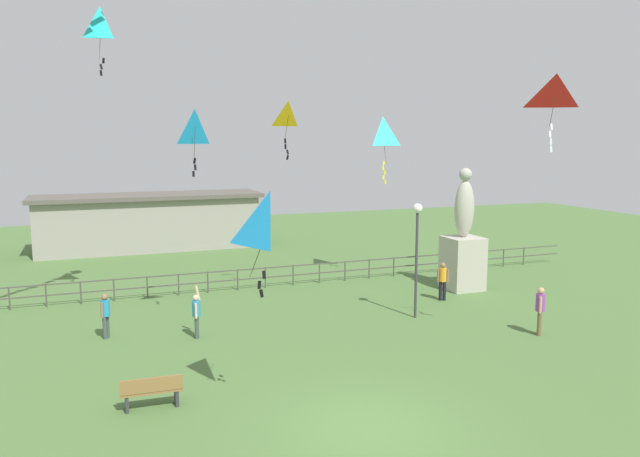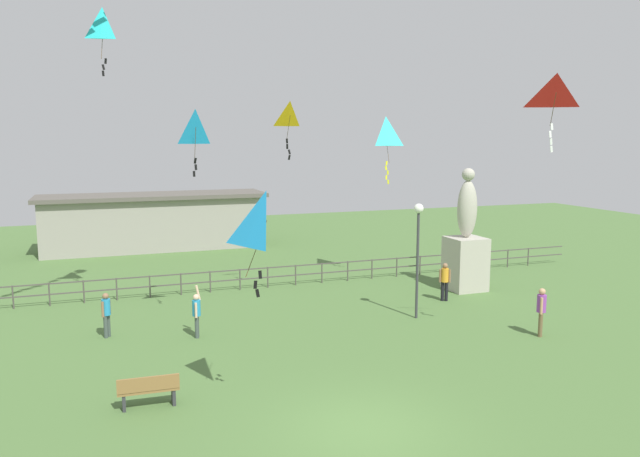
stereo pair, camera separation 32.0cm
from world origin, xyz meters
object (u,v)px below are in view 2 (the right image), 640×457
at_px(person_1, 106,312).
at_px(person_0, 541,309).
at_px(kite_1, 196,129).
at_px(kite_2, 556,94).
at_px(lamppost, 418,235).
at_px(kite_5, 267,222).
at_px(statue_monument, 466,249).
at_px(kite_4, 290,117).
at_px(person_2, 197,312).
at_px(person_3, 445,279).
at_px(kite_3, 103,29).
at_px(kite_7, 386,135).
at_px(park_bench, 149,390).

bearing_deg(person_1, person_0, -19.42).
distance_m(kite_1, kite_2, 11.37).
relative_size(lamppost, kite_5, 1.74).
xyz_separation_m(statue_monument, kite_5, (-11.43, -8.77, 2.85)).
distance_m(lamppost, person_0, 4.95).
xyz_separation_m(lamppost, kite_4, (-3.73, 3.82, 4.36)).
bearing_deg(person_1, kite_2, -27.40).
bearing_deg(person_2, person_3, 6.98).
height_order(statue_monument, kite_2, kite_2).
relative_size(statue_monument, kite_4, 2.40).
xyz_separation_m(kite_3, kite_4, (6.84, -0.69, -3.10)).
xyz_separation_m(person_0, kite_5, (-10.18, -2.27, 3.72)).
xyz_separation_m(person_0, kite_1, (-10.77, 4.55, 6.03)).
distance_m(kite_2, kite_7, 11.41).
relative_size(lamppost, person_1, 2.81).
bearing_deg(person_0, person_2, 160.80).
bearing_deg(kite_2, kite_1, 146.91).
xyz_separation_m(kite_1, kite_7, (9.57, 5.18, -0.13)).
xyz_separation_m(park_bench, kite_1, (2.22, 5.81, 6.53)).
height_order(statue_monument, kite_3, kite_3).
bearing_deg(kite_3, kite_2, -37.77).
relative_size(statue_monument, person_1, 3.52).
bearing_deg(person_3, park_bench, -152.71).
height_order(lamppost, kite_5, kite_5).
bearing_deg(lamppost, statue_monument, 37.16).
relative_size(person_3, kite_1, 0.71).
bearing_deg(lamppost, person_0, -48.54).
xyz_separation_m(park_bench, person_2, (1.97, 5.10, 0.42)).
bearing_deg(park_bench, person_3, 27.29).
height_order(person_3, kite_4, kite_4).
bearing_deg(kite_5, person_3, 37.74).
bearing_deg(person_3, kite_1, -176.80).
relative_size(person_1, kite_4, 0.68).
distance_m(kite_4, kite_7, 6.08).
relative_size(statue_monument, kite_2, 2.44).
relative_size(lamppost, park_bench, 2.85).
relative_size(lamppost, kite_1, 1.93).
bearing_deg(park_bench, kite_7, 42.97).
relative_size(kite_2, kite_5, 0.89).
height_order(person_2, kite_3, kite_3).
xyz_separation_m(lamppost, kite_1, (-7.83, 1.22, 3.84)).
distance_m(kite_1, kite_4, 4.89).
bearing_deg(person_0, kite_7, 97.05).
bearing_deg(person_0, person_1, 160.58).
distance_m(person_1, kite_7, 14.84).
relative_size(park_bench, kite_2, 0.68).
relative_size(park_bench, kite_5, 0.61).
height_order(lamppost, person_1, lamppost).
relative_size(statue_monument, kite_5, 2.18).
xyz_separation_m(statue_monument, lamppost, (-4.19, -3.17, 1.32)).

